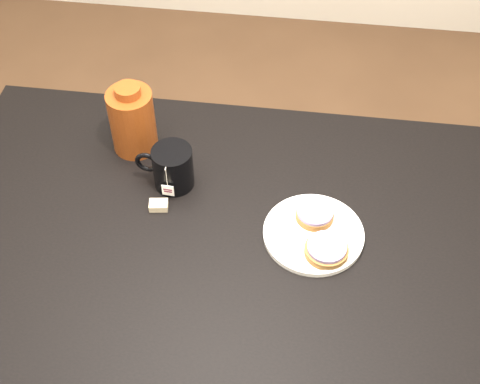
% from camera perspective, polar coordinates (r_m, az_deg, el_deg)
% --- Properties ---
extents(ground_plane, '(4.00, 4.00, 0.00)m').
position_cam_1_polar(ground_plane, '(2.22, -1.18, -15.35)').
color(ground_plane, brown).
extents(table, '(1.40, 0.90, 0.75)m').
position_cam_1_polar(table, '(1.65, -1.54, -5.17)').
color(table, black).
rests_on(table, ground_plane).
extents(plate, '(0.24, 0.24, 0.02)m').
position_cam_1_polar(plate, '(1.58, 6.29, -3.52)').
color(plate, white).
rests_on(plate, table).
extents(bagel_back, '(0.10, 0.10, 0.03)m').
position_cam_1_polar(bagel_back, '(1.59, 6.40, -1.85)').
color(bagel_back, brown).
rests_on(bagel_back, plate).
extents(bagel_front, '(0.13, 0.13, 0.03)m').
position_cam_1_polar(bagel_front, '(1.53, 7.39, -4.89)').
color(bagel_front, brown).
rests_on(bagel_front, plate).
extents(mug, '(0.15, 0.11, 0.11)m').
position_cam_1_polar(mug, '(1.65, -5.82, 2.11)').
color(mug, black).
rests_on(mug, table).
extents(teabag_pouch, '(0.05, 0.04, 0.02)m').
position_cam_1_polar(teabag_pouch, '(1.63, -6.96, -1.13)').
color(teabag_pouch, '#C6B793').
rests_on(teabag_pouch, table).
extents(bagel_package, '(0.15, 0.15, 0.20)m').
position_cam_1_polar(bagel_package, '(1.73, -9.17, 6.09)').
color(bagel_package, '#56200B').
rests_on(bagel_package, table).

